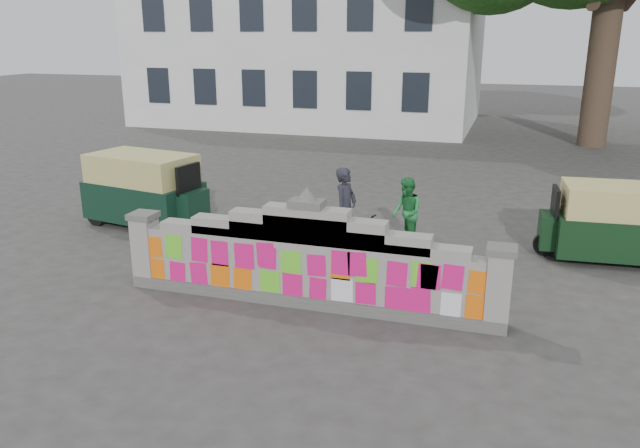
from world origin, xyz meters
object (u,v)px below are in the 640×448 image
at_px(pedestrian, 406,212).
at_px(rickshaw_left, 146,189).
at_px(rickshaw_right, 616,222).
at_px(cyclist_rider, 345,222).
at_px(cyclist_bike, 345,238).

xyz_separation_m(pedestrian, rickshaw_left, (-6.03, -0.34, 0.14)).
bearing_deg(rickshaw_right, rickshaw_left, -0.65).
distance_m(cyclist_rider, pedestrian, 1.64).
distance_m(cyclist_rider, rickshaw_left, 5.15).
height_order(rickshaw_left, rickshaw_right, rickshaw_left).
distance_m(cyclist_bike, pedestrian, 1.65).
relative_size(cyclist_rider, rickshaw_right, 0.59).
xyz_separation_m(cyclist_bike, rickshaw_left, (-5.05, 0.98, 0.39)).
xyz_separation_m(cyclist_rider, rickshaw_left, (-5.05, 0.98, 0.05)).
bearing_deg(rickshaw_right, pedestrian, 0.17).
bearing_deg(rickshaw_right, cyclist_rider, 13.61).
bearing_deg(cyclist_rider, pedestrian, -23.67).
relative_size(cyclist_rider, rickshaw_left, 0.52).
height_order(cyclist_bike, rickshaw_right, rickshaw_right).
bearing_deg(pedestrian, rickshaw_left, -115.79).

